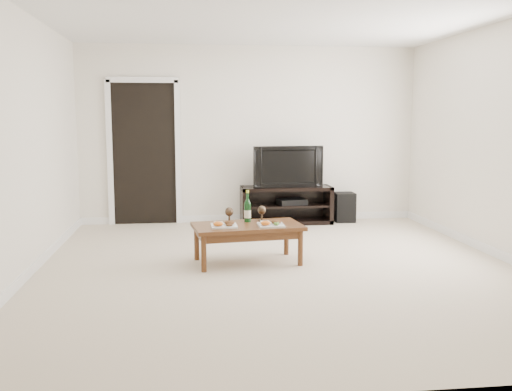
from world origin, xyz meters
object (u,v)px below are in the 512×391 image
Objects in this scene: media_console at (286,205)px; coffee_table at (248,244)px; television at (286,166)px; subwoofer at (344,207)px.

coffee_table is (-0.81, -2.23, -0.07)m from media_console.
coffee_table is at bearing -110.05° from media_console.
television is (0.00, 0.00, 0.57)m from media_console.
media_console is 0.90m from subwoofer.
television is 2.46m from coffee_table.
subwoofer is 0.38× the size of coffee_table.
television is 2.38× the size of subwoofer.
subwoofer is 2.84m from coffee_table.
coffee_table is at bearing -116.63° from television.
media_console is 3.05× the size of subwoofer.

